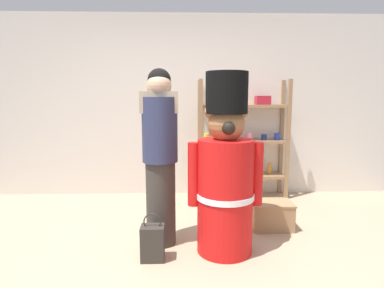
% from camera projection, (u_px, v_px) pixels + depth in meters
% --- Properties ---
extents(ground_plane, '(6.40, 6.40, 0.00)m').
position_uv_depth(ground_plane, '(178.00, 269.00, 2.65)').
color(ground_plane, tan).
extents(back_wall, '(6.40, 0.12, 2.60)m').
position_uv_depth(back_wall, '(180.00, 106.00, 4.64)').
color(back_wall, silver).
rests_on(back_wall, ground_plane).
extents(merchandise_shelf, '(1.27, 0.35, 1.67)m').
position_uv_depth(merchandise_shelf, '(243.00, 138.00, 4.52)').
color(merchandise_shelf, '#93704C').
rests_on(merchandise_shelf, ground_plane).
extents(teddy_bear_guard, '(0.68, 0.53, 1.65)m').
position_uv_depth(teddy_bear_guard, '(225.00, 175.00, 2.87)').
color(teddy_bear_guard, red).
rests_on(teddy_bear_guard, ground_plane).
extents(person_shopper, '(0.35, 0.33, 1.69)m').
position_uv_depth(person_shopper, '(160.00, 154.00, 3.01)').
color(person_shopper, '#38332D').
rests_on(person_shopper, ground_plane).
extents(shopping_bag, '(0.20, 0.15, 0.43)m').
position_uv_depth(shopping_bag, '(153.00, 242.00, 2.78)').
color(shopping_bag, '#332D28').
rests_on(shopping_bag, ground_plane).
extents(display_crate, '(0.44, 0.30, 0.30)m').
position_uv_depth(display_crate, '(272.00, 215.00, 3.46)').
color(display_crate, '#9E7A51').
rests_on(display_crate, ground_plane).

